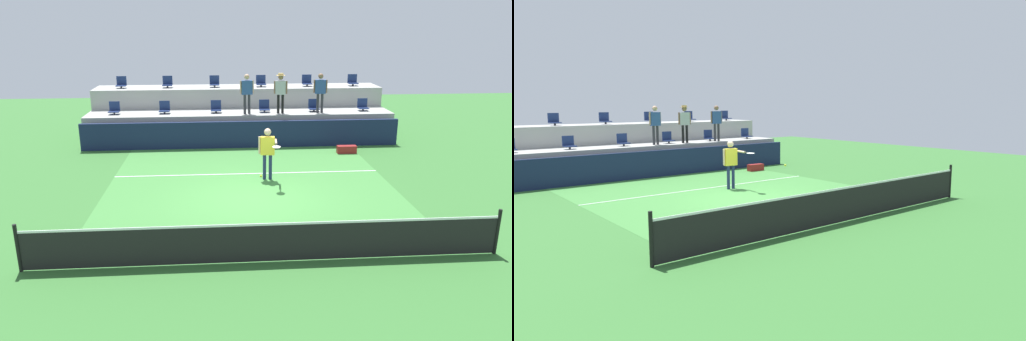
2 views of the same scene
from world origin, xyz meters
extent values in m
plane|color=#336B2D|center=(0.00, 0.00, 0.00)|extent=(40.00, 40.00, 0.00)
cube|color=#3D7F38|center=(0.00, 1.00, 0.00)|extent=(9.00, 10.00, 0.01)
cube|color=white|center=(0.00, 2.40, 0.01)|extent=(9.00, 0.06, 0.00)
cylinder|color=black|center=(-5.20, -4.00, 0.54)|extent=(0.08, 0.08, 1.07)
cylinder|color=black|center=(5.20, -4.00, 0.54)|extent=(0.08, 0.08, 1.07)
cube|color=black|center=(0.00, -4.00, 0.46)|extent=(10.40, 0.01, 0.87)
cube|color=white|center=(0.00, -4.00, 0.89)|extent=(10.40, 0.02, 0.05)
cube|color=#141E42|center=(0.00, 6.00, 0.55)|extent=(13.00, 0.16, 1.10)
cube|color=#9E9E99|center=(0.00, 7.30, 0.62)|extent=(13.00, 1.80, 1.25)
cube|color=#9E9E99|center=(0.00, 9.10, 1.05)|extent=(13.00, 1.80, 2.10)
cylinder|color=#2D2D33|center=(-5.32, 7.15, 1.30)|extent=(0.08, 0.08, 0.10)
cube|color=navy|center=(-5.32, 7.15, 1.37)|extent=(0.44, 0.40, 0.04)
cube|color=navy|center=(-5.32, 7.33, 1.58)|extent=(0.44, 0.04, 0.38)
cylinder|color=#2D2D33|center=(-3.22, 7.15, 1.30)|extent=(0.08, 0.08, 0.10)
cube|color=navy|center=(-3.22, 7.15, 1.37)|extent=(0.44, 0.40, 0.04)
cube|color=navy|center=(-3.22, 7.33, 1.58)|extent=(0.44, 0.04, 0.38)
cylinder|color=#2D2D33|center=(-1.05, 7.15, 1.30)|extent=(0.08, 0.08, 0.10)
cube|color=navy|center=(-1.05, 7.15, 1.37)|extent=(0.44, 0.40, 0.04)
cube|color=navy|center=(-1.05, 7.33, 1.58)|extent=(0.44, 0.04, 0.38)
cylinder|color=#2D2D33|center=(1.03, 7.15, 1.30)|extent=(0.08, 0.08, 0.10)
cube|color=navy|center=(1.03, 7.15, 1.37)|extent=(0.44, 0.40, 0.04)
cube|color=navy|center=(1.03, 7.33, 1.58)|extent=(0.44, 0.04, 0.38)
cylinder|color=#2D2D33|center=(3.18, 7.15, 1.30)|extent=(0.08, 0.08, 0.10)
cube|color=navy|center=(3.18, 7.15, 1.37)|extent=(0.44, 0.40, 0.04)
cube|color=navy|center=(3.18, 7.33, 1.58)|extent=(0.44, 0.04, 0.38)
cylinder|color=#2D2D33|center=(5.35, 7.15, 1.30)|extent=(0.08, 0.08, 0.10)
cube|color=navy|center=(5.35, 7.15, 1.37)|extent=(0.44, 0.40, 0.04)
cube|color=navy|center=(5.35, 7.33, 1.58)|extent=(0.44, 0.04, 0.38)
cylinder|color=#2D2D33|center=(-5.28, 8.95, 2.15)|extent=(0.08, 0.08, 0.10)
cube|color=navy|center=(-5.28, 8.95, 2.22)|extent=(0.44, 0.40, 0.04)
cube|color=navy|center=(-5.28, 9.13, 2.43)|extent=(0.44, 0.04, 0.38)
cylinder|color=#2D2D33|center=(-3.22, 8.95, 2.15)|extent=(0.08, 0.08, 0.10)
cube|color=navy|center=(-3.22, 8.95, 2.22)|extent=(0.44, 0.40, 0.04)
cube|color=navy|center=(-3.22, 9.13, 2.43)|extent=(0.44, 0.04, 0.38)
cylinder|color=#2D2D33|center=(-1.10, 8.95, 2.15)|extent=(0.08, 0.08, 0.10)
cube|color=navy|center=(-1.10, 8.95, 2.22)|extent=(0.44, 0.40, 0.04)
cube|color=navy|center=(-1.10, 9.13, 2.43)|extent=(0.44, 0.04, 0.38)
cylinder|color=#2D2D33|center=(1.04, 8.95, 2.15)|extent=(0.08, 0.08, 0.10)
cube|color=navy|center=(1.04, 8.95, 2.22)|extent=(0.44, 0.40, 0.04)
cube|color=navy|center=(1.04, 9.13, 2.43)|extent=(0.44, 0.04, 0.38)
cylinder|color=#2D2D33|center=(3.18, 8.95, 2.15)|extent=(0.08, 0.08, 0.10)
cube|color=navy|center=(3.18, 8.95, 2.22)|extent=(0.44, 0.40, 0.04)
cube|color=navy|center=(3.18, 9.13, 2.43)|extent=(0.44, 0.04, 0.38)
cylinder|color=#2D2D33|center=(5.34, 8.95, 2.15)|extent=(0.08, 0.08, 0.10)
cube|color=navy|center=(5.34, 8.95, 2.22)|extent=(0.44, 0.40, 0.04)
cube|color=navy|center=(5.34, 9.13, 2.43)|extent=(0.44, 0.04, 0.38)
cylinder|color=navy|center=(0.51, 1.78, 0.42)|extent=(0.12, 0.12, 0.85)
cylinder|color=navy|center=(0.71, 1.76, 0.42)|extent=(0.12, 0.12, 0.85)
cube|color=yellow|center=(0.61, 1.77, 1.15)|extent=(0.47, 0.22, 0.60)
sphere|color=beige|center=(0.61, 1.77, 1.61)|extent=(0.25, 0.25, 0.23)
cylinder|color=beige|center=(0.35, 1.79, 1.16)|extent=(0.08, 0.08, 0.56)
cylinder|color=beige|center=(0.85, 1.48, 1.35)|extent=(0.12, 0.54, 0.07)
cylinder|color=black|center=(0.81, 1.11, 1.35)|extent=(0.06, 0.26, 0.04)
ellipsoid|color=silver|center=(0.79, 0.83, 1.35)|extent=(0.29, 0.34, 0.03)
cylinder|color=#2D2D33|center=(0.16, 6.84, 1.66)|extent=(0.12, 0.12, 0.82)
cylinder|color=#2D2D33|center=(0.35, 6.86, 1.66)|extent=(0.12, 0.12, 0.82)
cube|color=#2D4C8C|center=(0.25, 6.85, 2.36)|extent=(0.46, 0.24, 0.58)
sphere|color=tan|center=(0.25, 6.85, 2.80)|extent=(0.25, 0.25, 0.22)
cylinder|color=tan|center=(0.00, 6.82, 2.37)|extent=(0.08, 0.08, 0.54)
cylinder|color=tan|center=(0.51, 6.88, 2.37)|extent=(0.08, 0.08, 0.54)
cylinder|color=black|center=(1.58, 6.87, 1.65)|extent=(0.13, 0.13, 0.80)
cylinder|color=black|center=(1.76, 6.83, 1.65)|extent=(0.13, 0.13, 0.80)
cube|color=#B2B2B7|center=(1.67, 6.85, 2.33)|extent=(0.46, 0.26, 0.57)
sphere|color=#846047|center=(1.67, 6.85, 2.77)|extent=(0.26, 0.26, 0.22)
cylinder|color=#846047|center=(1.43, 6.90, 2.35)|extent=(0.08, 0.08, 0.53)
cylinder|color=#846047|center=(1.92, 6.80, 2.35)|extent=(0.08, 0.08, 0.53)
cylinder|color=tan|center=(1.67, 6.85, 2.84)|extent=(0.46, 0.46, 0.01)
cylinder|color=tan|center=(1.67, 6.85, 2.89)|extent=(0.27, 0.27, 0.09)
cylinder|color=#2D2D33|center=(3.27, 6.86, 1.66)|extent=(0.12, 0.12, 0.82)
cylinder|color=#2D2D33|center=(3.45, 6.84, 1.66)|extent=(0.12, 0.12, 0.82)
cube|color=#2D4C8C|center=(3.36, 6.85, 2.36)|extent=(0.46, 0.24, 0.58)
sphere|color=#846047|center=(3.36, 6.85, 2.80)|extent=(0.25, 0.25, 0.22)
cylinder|color=#846047|center=(3.11, 6.88, 2.37)|extent=(0.08, 0.08, 0.54)
cylinder|color=#846047|center=(3.61, 6.82, 2.37)|extent=(0.08, 0.08, 0.54)
sphere|color=#CCE033|center=(0.08, -1.76, 1.25)|extent=(0.07, 0.07, 0.07)
cube|color=maroon|center=(4.07, 4.80, 0.15)|extent=(0.76, 0.28, 0.30)
camera|label=1|loc=(-0.99, -13.60, 5.10)|focal=34.39mm
camera|label=2|loc=(-8.96, -12.05, 3.06)|focal=33.55mm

